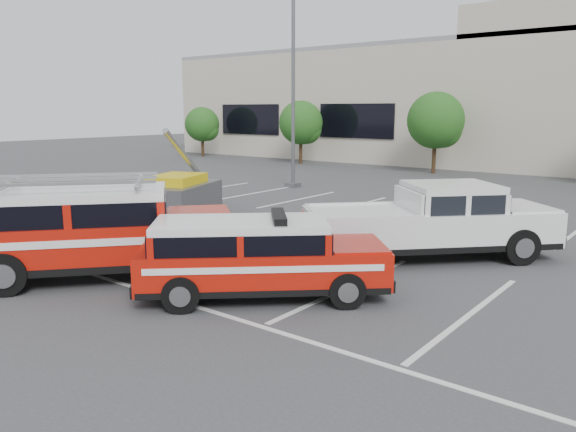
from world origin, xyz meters
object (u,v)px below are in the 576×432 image
at_px(tree_left, 302,124).
at_px(utility_rig, 174,195).
at_px(convention_building, 571,95).
at_px(light_pole_left, 293,80).
at_px(fire_chief_suv, 259,263).
at_px(ladder_suv, 98,237).
at_px(white_pickup, 431,228).
at_px(tree_mid_left, 437,122).
at_px(tree_far_left, 203,126).

bearing_deg(tree_left, utility_rig, -67.44).
bearing_deg(convention_building, tree_left, -146.95).
xyz_separation_m(light_pole_left, fire_chief_suv, (9.58, -13.62, -4.47)).
relative_size(convention_building, tree_left, 13.58).
distance_m(light_pole_left, ladder_suv, 16.42).
relative_size(convention_building, light_pole_left, 5.86).
relative_size(light_pole_left, utility_rig, 2.35).
bearing_deg(ladder_suv, tree_left, 157.40).
xyz_separation_m(convention_building, light_pole_left, (-8.18, -19.86, 0.47)).
xyz_separation_m(tree_left, white_pickup, (17.95, -18.54, -2.00)).
bearing_deg(ladder_suv, tree_mid_left, 136.50).
height_order(tree_mid_left, fire_chief_suv, tree_mid_left).
distance_m(light_pole_left, white_pickup, 14.61).
bearing_deg(light_pole_left, tree_mid_left, 72.90).
relative_size(tree_left, tree_mid_left, 0.91).
distance_m(tree_far_left, white_pickup, 33.58).
bearing_deg(tree_far_left, tree_mid_left, 0.00).
height_order(light_pole_left, white_pickup, light_pole_left).
relative_size(light_pole_left, white_pickup, 1.69).
bearing_deg(light_pole_left, convention_building, 67.61).
height_order(light_pole_left, fire_chief_suv, light_pole_left).
relative_size(fire_chief_suv, white_pickup, 0.81).
xyz_separation_m(tree_left, fire_chief_suv, (16.49, -23.67, -2.06)).
xyz_separation_m(tree_left, light_pole_left, (6.91, -10.05, 2.41)).
distance_m(tree_far_left, fire_chief_suv, 35.56).
relative_size(tree_far_left, tree_mid_left, 0.82).
bearing_deg(convention_building, tree_mid_left, -117.40).
bearing_deg(tree_left, tree_mid_left, 0.00).
height_order(white_pickup, utility_rig, utility_rig).
xyz_separation_m(fire_chief_suv, utility_rig, (-8.89, 5.39, -0.09)).
relative_size(convention_building, white_pickup, 9.90).
height_order(ladder_suv, utility_rig, utility_rig).
height_order(fire_chief_suv, white_pickup, white_pickup).
distance_m(convention_building, tree_left, 18.11).
xyz_separation_m(tree_mid_left, utility_rig, (-2.41, -18.28, -2.41)).
relative_size(tree_far_left, white_pickup, 0.66).
bearing_deg(utility_rig, tree_left, 91.17).
xyz_separation_m(tree_mid_left, fire_chief_suv, (6.49, -23.67, -2.33)).
bearing_deg(light_pole_left, white_pickup, -37.58).
relative_size(tree_mid_left, utility_rig, 1.11).
bearing_deg(ladder_suv, utility_rig, 168.02).
relative_size(fire_chief_suv, utility_rig, 1.12).
xyz_separation_m(convention_building, utility_rig, (-7.50, -28.10, -4.09)).
bearing_deg(utility_rig, convention_building, 53.68).
bearing_deg(white_pickup, utility_rig, -137.87).
bearing_deg(tree_mid_left, ladder_suv, -83.94).
height_order(tree_left, light_pole_left, light_pole_left).
bearing_deg(fire_chief_suv, ladder_suv, -115.35).
distance_m(tree_far_left, ladder_suv, 33.64).
distance_m(tree_left, ladder_suv, 27.93).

